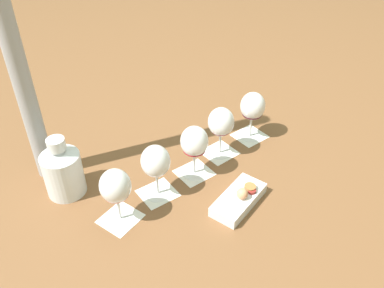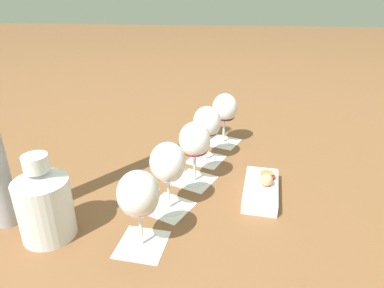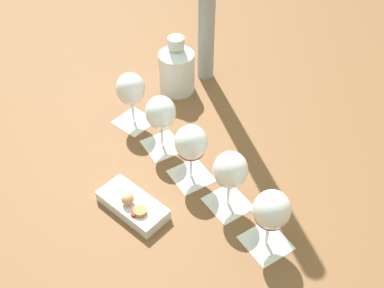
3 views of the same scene
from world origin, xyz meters
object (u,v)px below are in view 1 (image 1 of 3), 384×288
wine_glass_3 (221,124)px  ceramic_vase (63,170)px  snack_dish (239,199)px  umbrella_pole (2,13)px  wine_glass_0 (116,188)px  wine_glass_2 (194,144)px  wine_glass_1 (156,164)px  wine_glass_4 (253,108)px

wine_glass_3 → ceramic_vase: (-0.37, 0.30, -0.03)m
ceramic_vase → snack_dish: size_ratio=1.00×
wine_glass_3 → umbrella_pole: umbrella_pole is taller
wine_glass_0 → wine_glass_2: same height
wine_glass_1 → snack_dish: wine_glass_1 is taller
snack_dish → wine_glass_4: bearing=17.9°
wine_glass_3 → ceramic_vase: bearing=141.1°
wine_glass_3 → snack_dish: (-0.17, -0.15, -0.09)m
ceramic_vase → umbrella_pole: (0.03, 0.11, 0.41)m
wine_glass_0 → wine_glass_4: (0.51, -0.15, 0.00)m
wine_glass_0 → wine_glass_1: bearing=-14.5°
wine_glass_4 → umbrella_pole: size_ratio=0.17×
wine_glass_0 → umbrella_pole: bearing=82.2°
wine_glass_1 → snack_dish: 0.25m
wine_glass_1 → wine_glass_4: bearing=-17.0°
wine_glass_4 → snack_dish: wine_glass_4 is taller
snack_dish → umbrella_pole: size_ratio=0.19×
umbrella_pole → wine_glass_3: bearing=-50.3°
wine_glass_1 → wine_glass_2: bearing=-20.7°
wine_glass_4 → ceramic_vase: bearing=145.4°
wine_glass_2 → ceramic_vase: 0.37m
wine_glass_1 → wine_glass_0: bearing=165.5°
wine_glass_0 → ceramic_vase: (0.01, 0.20, -0.03)m
umbrella_pole → wine_glass_2: bearing=-61.4°
wine_glass_4 → wine_glass_2: bearing=164.8°
snack_dish → wine_glass_1: bearing=109.7°
wine_glass_1 → ceramic_vase: (-0.12, 0.23, -0.03)m
wine_glass_3 → umbrella_pole: (-0.34, 0.41, 0.37)m
wine_glass_4 → snack_dish: size_ratio=0.89×
wine_glass_4 → snack_dish: bearing=-162.1°
ceramic_vase → umbrella_pole: bearing=74.2°
wine_glass_2 → umbrella_pole: 0.58m
wine_glass_0 → wine_glass_2: (0.25, -0.08, 0.00)m
wine_glass_2 → ceramic_vase: size_ratio=0.89×
wine_glass_1 → umbrella_pole: umbrella_pole is taller
wine_glass_2 → wine_glass_3: bearing=-9.9°
wine_glass_0 → wine_glass_2: 0.26m
wine_glass_1 → umbrella_pole: (-0.09, 0.34, 0.37)m
wine_glass_2 → wine_glass_3: same height
snack_dish → umbrella_pole: 0.74m
wine_glass_1 → wine_glass_2: size_ratio=1.00×
wine_glass_4 → snack_dish: (-0.31, -0.10, -0.09)m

